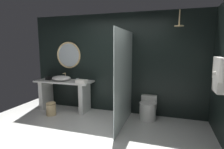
# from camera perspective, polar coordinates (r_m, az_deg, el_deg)

# --- Properties ---
(ground_plane) EXTENTS (5.76, 5.76, 0.00)m
(ground_plane) POSITION_cam_1_polar(r_m,az_deg,el_deg) (3.49, -8.50, -21.33)
(ground_plane) COLOR silver
(back_wall_panel) EXTENTS (4.80, 0.10, 2.60)m
(back_wall_panel) POSITION_cam_1_polar(r_m,az_deg,el_deg) (4.82, 1.21, 3.40)
(back_wall_panel) COLOR black
(back_wall_panel) RESTS_ON ground_plane
(vanity_counter) EXTENTS (1.59, 0.59, 0.83)m
(vanity_counter) POSITION_cam_1_polar(r_m,az_deg,el_deg) (5.19, -14.74, -5.24)
(vanity_counter) COLOR silver
(vanity_counter) RESTS_ON ground_plane
(vessel_sink) EXTENTS (0.53, 0.44, 0.19)m
(vessel_sink) POSITION_cam_1_polar(r_m,az_deg,el_deg) (5.14, -15.68, -1.10)
(vessel_sink) COLOR white
(vessel_sink) RESTS_ON vanity_counter
(tumbler_cup) EXTENTS (0.07, 0.07, 0.09)m
(tumbler_cup) POSITION_cam_1_polar(r_m,az_deg,el_deg) (4.87, -10.89, -1.71)
(tumbler_cup) COLOR silver
(tumbler_cup) RESTS_ON vanity_counter
(tissue_box) EXTENTS (0.13, 0.14, 0.08)m
(tissue_box) POSITION_cam_1_polar(r_m,az_deg,el_deg) (5.37, -19.34, -1.12)
(tissue_box) COLOR black
(tissue_box) RESTS_ON vanity_counter
(round_wall_mirror) EXTENTS (0.75, 0.05, 0.75)m
(round_wall_mirror) POSITION_cam_1_polar(r_m,az_deg,el_deg) (5.29, -13.53, 5.96)
(round_wall_mirror) COLOR #D6B77F
(shower_glass_panel) EXTENTS (0.02, 1.54, 2.10)m
(shower_glass_panel) POSITION_cam_1_polar(r_m,az_deg,el_deg) (3.95, 3.88, -1.43)
(shower_glass_panel) COLOR silver
(shower_glass_panel) RESTS_ON ground_plane
(rain_shower_head) EXTENTS (0.19, 0.19, 0.34)m
(rain_shower_head) POSITION_cam_1_polar(r_m,az_deg,el_deg) (4.11, 20.43, 14.63)
(rain_shower_head) COLOR #D6B77F
(hanging_bathrobe) EXTENTS (0.20, 0.60, 0.68)m
(hanging_bathrobe) POSITION_cam_1_polar(r_m,az_deg,el_deg) (3.69, 30.78, 0.36)
(hanging_bathrobe) COLOR #D6B77F
(toilet) EXTENTS (0.41, 0.61, 0.55)m
(toilet) POSITION_cam_1_polar(r_m,az_deg,el_deg) (4.56, 11.30, -10.44)
(toilet) COLOR white
(toilet) RESTS_ON ground_plane
(waste_bin) EXTENTS (0.25, 0.25, 0.35)m
(waste_bin) POSITION_cam_1_polar(r_m,az_deg,el_deg) (4.99, -18.67, -10.06)
(waste_bin) COLOR #D6B77F
(waste_bin) RESTS_ON ground_plane
(folded_hand_towel) EXTENTS (0.30, 0.21, 0.09)m
(folded_hand_towel) POSITION_cam_1_polar(r_m,az_deg,el_deg) (4.64, -9.56, -2.18)
(folded_hand_towel) COLOR silver
(folded_hand_towel) RESTS_ON vanity_counter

